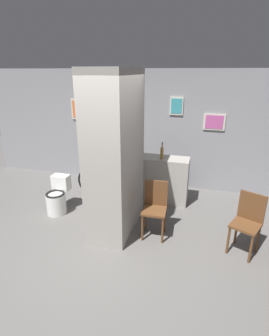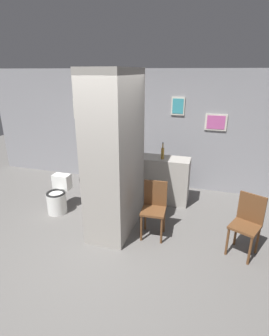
{
  "view_description": "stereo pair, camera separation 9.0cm",
  "coord_description": "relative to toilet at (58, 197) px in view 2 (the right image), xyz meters",
  "views": [
    {
      "loc": [
        1.37,
        -3.09,
        2.56
      ],
      "look_at": [
        0.21,
        1.05,
        0.95
      ],
      "focal_mm": 28.0,
      "sensor_mm": 36.0,
      "label": 1
    },
    {
      "loc": [
        1.46,
        -3.07,
        2.56
      ],
      "look_at": [
        0.21,
        1.05,
        0.95
      ],
      "focal_mm": 28.0,
      "sensor_mm": 36.0,
      "label": 2
    }
  ],
  "objects": [
    {
      "name": "ground_plane",
      "position": [
        1.24,
        -0.79,
        -0.3
      ],
      "size": [
        14.0,
        14.0,
        0.0
      ],
      "primitive_type": "plane",
      "color": "#5B5956"
    },
    {
      "name": "pillar_center",
      "position": [
        1.25,
        -0.15,
        1.01
      ],
      "size": [
        0.64,
        1.29,
        2.6
      ],
      "color": "gray",
      "rests_on": "ground_plane"
    },
    {
      "name": "toilet",
      "position": [
        0.0,
        0.0,
        0.0
      ],
      "size": [
        0.36,
        0.52,
        0.68
      ],
      "color": "silver",
      "rests_on": "ground_plane"
    },
    {
      "name": "bicycle",
      "position": [
        0.83,
        0.83,
        0.04
      ],
      "size": [
        1.64,
        0.42,
        0.7
      ],
      "color": "black",
      "rests_on": "ground_plane"
    },
    {
      "name": "counter_shelf",
      "position": [
        1.68,
        1.0,
        0.17
      ],
      "size": [
        1.34,
        0.44,
        0.94
      ],
      "color": "gray",
      "rests_on": "ground_plane"
    },
    {
      "name": "chair_near_pillar",
      "position": [
        1.92,
        -0.21,
        0.22
      ],
      "size": [
        0.4,
        0.4,
        0.91
      ],
      "rotation": [
        0.0,
        0.0,
        0.06
      ],
      "color": "brown",
      "rests_on": "ground_plane"
    },
    {
      "name": "wall_back",
      "position": [
        1.24,
        1.84,
        1.01
      ],
      "size": [
        8.0,
        0.09,
        2.6
      ],
      "color": "gray",
      "rests_on": "ground_plane"
    },
    {
      "name": "chair_by_doorway",
      "position": [
        3.3,
        -0.28,
        0.22
      ],
      "size": [
        0.49,
        0.49,
        0.91
      ],
      "rotation": [
        0.0,
        0.0,
        -0.42
      ],
      "color": "brown",
      "rests_on": "ground_plane"
    },
    {
      "name": "bottle_tall",
      "position": [
        1.81,
        0.93,
        0.77
      ],
      "size": [
        0.06,
        0.06,
        0.33
      ],
      "color": "olive",
      "rests_on": "counter_shelf"
    }
  ]
}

